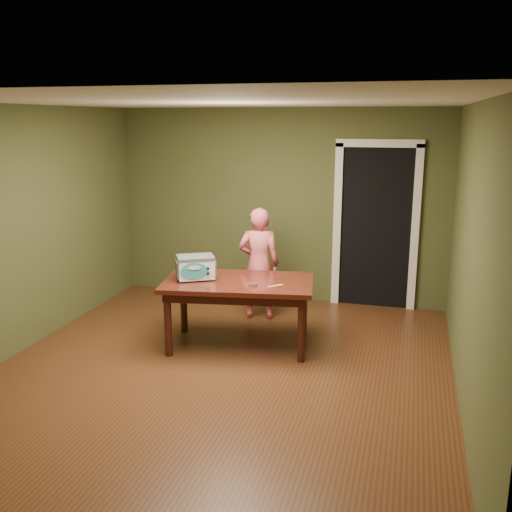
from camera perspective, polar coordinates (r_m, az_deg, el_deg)
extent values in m
plane|color=#542E18|center=(5.83, -3.52, -11.32)|extent=(5.00, 5.00, 0.00)
cube|color=#464C28|center=(7.78, 2.34, 5.05)|extent=(4.50, 0.02, 2.60)
cube|color=#464C28|center=(3.25, -18.40, -7.87)|extent=(4.50, 0.02, 2.60)
cube|color=#464C28|center=(6.50, -22.83, 2.30)|extent=(0.02, 5.00, 2.60)
cube|color=#464C28|center=(5.15, 20.68, -0.23)|extent=(0.02, 5.00, 2.60)
cube|color=white|center=(5.29, -3.94, 15.16)|extent=(4.50, 5.00, 0.02)
cube|color=black|center=(7.93, 12.02, 3.09)|extent=(0.90, 0.60, 2.10)
cube|color=black|center=(7.62, 11.86, 2.68)|extent=(0.90, 0.02, 2.10)
cube|color=white|center=(7.65, 8.12, 2.88)|extent=(0.10, 0.06, 2.20)
cube|color=white|center=(7.59, 15.62, 2.43)|extent=(0.10, 0.06, 2.20)
cube|color=white|center=(7.48, 12.27, 10.96)|extent=(1.10, 0.06, 0.10)
cube|color=black|center=(6.17, -1.77, -2.69)|extent=(1.72, 1.14, 0.05)
cube|color=#34140D|center=(6.19, -1.77, -3.36)|extent=(1.58, 1.00, 0.10)
cylinder|color=#34140D|center=(6.10, -8.79, -6.75)|extent=(0.08, 0.08, 0.70)
cylinder|color=#34140D|center=(6.74, -7.24, -4.71)|extent=(0.08, 0.08, 0.70)
cylinder|color=#34140D|center=(5.90, 4.56, -7.35)|extent=(0.08, 0.08, 0.70)
cylinder|color=#34140D|center=(6.56, 4.79, -5.17)|extent=(0.08, 0.08, 0.70)
cylinder|color=#4C4F54|center=(6.13, -7.39, -2.57)|extent=(0.03, 0.03, 0.02)
cylinder|color=#4C4F54|center=(6.33, -7.59, -2.06)|extent=(0.03, 0.03, 0.02)
cylinder|color=#4C4F54|center=(6.17, -4.44, -2.39)|extent=(0.03, 0.03, 0.02)
cylinder|color=#4C4F54|center=(6.37, -4.74, -1.89)|extent=(0.03, 0.03, 0.02)
cube|color=white|center=(6.22, -6.06, -1.19)|extent=(0.47, 0.43, 0.22)
cube|color=#4C4F54|center=(6.19, -6.09, -0.15)|extent=(0.48, 0.43, 0.03)
cube|color=#4C4F54|center=(6.20, -7.90, -1.29)|extent=(0.13, 0.23, 0.17)
cube|color=#4C4F54|center=(6.24, -4.23, -1.08)|extent=(0.13, 0.23, 0.17)
ellipsoid|color=teal|center=(6.08, -6.20, -1.54)|extent=(0.26, 0.15, 0.18)
cylinder|color=black|center=(6.09, -4.82, -1.24)|extent=(0.03, 0.02, 0.03)
cylinder|color=black|center=(6.10, -4.81, -1.75)|extent=(0.03, 0.02, 0.02)
cylinder|color=silver|center=(5.98, -0.31, -2.86)|extent=(0.10, 0.10, 0.02)
cylinder|color=#4F271A|center=(5.97, -0.31, -2.80)|extent=(0.09, 0.09, 0.01)
cube|color=#EFCB68|center=(5.95, 1.97, -3.00)|extent=(0.14, 0.15, 0.01)
imported|color=#EA606D|center=(7.06, 0.28, -0.77)|extent=(0.57, 0.43, 1.41)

